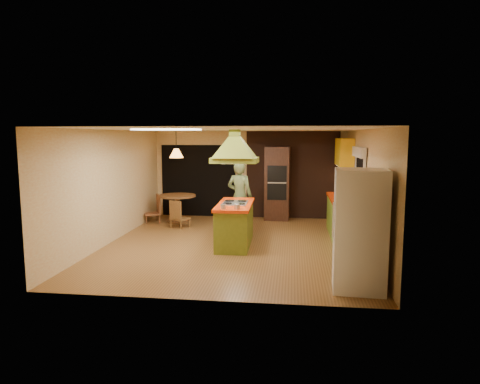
# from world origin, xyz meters

# --- Properties ---
(ground) EXTENTS (6.50, 6.50, 0.00)m
(ground) POSITION_xyz_m (0.00, 0.00, 0.00)
(ground) COLOR brown
(ground) RESTS_ON ground
(room_walls) EXTENTS (5.50, 6.50, 6.50)m
(room_walls) POSITION_xyz_m (0.00, 0.00, 1.25)
(room_walls) COLOR beige
(room_walls) RESTS_ON ground
(ceiling_plane) EXTENTS (6.50, 6.50, 0.00)m
(ceiling_plane) POSITION_xyz_m (0.00, 0.00, 2.50)
(ceiling_plane) COLOR silver
(ceiling_plane) RESTS_ON room_walls
(brick_panel) EXTENTS (2.64, 0.03, 2.50)m
(brick_panel) POSITION_xyz_m (1.25, 3.23, 1.25)
(brick_panel) COLOR #381E14
(brick_panel) RESTS_ON ground
(nook_opening) EXTENTS (2.20, 0.03, 2.10)m
(nook_opening) POSITION_xyz_m (-1.50, 3.23, 1.05)
(nook_opening) COLOR black
(nook_opening) RESTS_ON ground
(right_counter) EXTENTS (0.62, 3.05, 0.92)m
(right_counter) POSITION_xyz_m (2.45, 0.60, 0.46)
(right_counter) COLOR olive
(right_counter) RESTS_ON ground
(upper_cabinets) EXTENTS (0.34, 1.40, 0.70)m
(upper_cabinets) POSITION_xyz_m (2.57, 2.20, 1.95)
(upper_cabinets) COLOR yellow
(upper_cabinets) RESTS_ON room_walls
(window_right) EXTENTS (0.12, 1.35, 1.06)m
(window_right) POSITION_xyz_m (2.70, 0.40, 1.77)
(window_right) COLOR black
(window_right) RESTS_ON room_walls
(fluor_panel) EXTENTS (1.20, 0.60, 0.03)m
(fluor_panel) POSITION_xyz_m (-1.10, -1.20, 2.48)
(fluor_panel) COLOR white
(fluor_panel) RESTS_ON ceiling_plane
(kitchen_island) EXTENTS (0.78, 1.85, 0.93)m
(kitchen_island) POSITION_xyz_m (0.02, -0.00, 0.46)
(kitchen_island) COLOR olive
(kitchen_island) RESTS_ON ground
(range_hood) EXTENTS (0.99, 0.73, 0.79)m
(range_hood) POSITION_xyz_m (0.02, -0.00, 2.25)
(range_hood) COLOR olive
(range_hood) RESTS_ON ceiling_plane
(man) EXTENTS (0.73, 0.58, 1.77)m
(man) POSITION_xyz_m (-0.03, 1.26, 0.88)
(man) COLOR #44502A
(man) RESTS_ON ground
(refrigerator) EXTENTS (0.81, 0.77, 1.87)m
(refrigerator) POSITION_xyz_m (2.29, -2.50, 0.94)
(refrigerator) COLOR white
(refrigerator) RESTS_ON ground
(wall_oven) EXTENTS (0.70, 0.63, 2.06)m
(wall_oven) POSITION_xyz_m (0.83, 2.95, 1.03)
(wall_oven) COLOR #422315
(wall_oven) RESTS_ON ground
(dining_table) EXTENTS (1.02, 1.02, 0.76)m
(dining_table) POSITION_xyz_m (-1.87, 2.20, 0.54)
(dining_table) COLOR brown
(dining_table) RESTS_ON ground
(chair_left) EXTENTS (0.57, 0.57, 0.77)m
(chair_left) POSITION_xyz_m (-2.57, 2.10, 0.38)
(chair_left) COLOR brown
(chair_left) RESTS_ON ground
(chair_near) EXTENTS (0.53, 0.53, 0.72)m
(chair_near) POSITION_xyz_m (-1.62, 1.55, 0.36)
(chair_near) COLOR brown
(chair_near) RESTS_ON ground
(pendant_lamp) EXTENTS (0.42, 0.42, 0.24)m
(pendant_lamp) POSITION_xyz_m (-1.87, 2.20, 1.90)
(pendant_lamp) COLOR #FF9E3F
(pendant_lamp) RESTS_ON ceiling_plane
(canister_large) EXTENTS (0.17, 0.17, 0.23)m
(canister_large) POSITION_xyz_m (2.40, 1.49, 1.03)
(canister_large) COLOR beige
(canister_large) RESTS_ON right_counter
(canister_medium) EXTENTS (0.20, 0.20, 0.21)m
(canister_medium) POSITION_xyz_m (2.40, 1.23, 1.02)
(canister_medium) COLOR #FDECCB
(canister_medium) RESTS_ON right_counter
(canister_small) EXTENTS (0.14, 0.14, 0.15)m
(canister_small) POSITION_xyz_m (2.40, 1.44, 1.00)
(canister_small) COLOR beige
(canister_small) RESTS_ON right_counter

